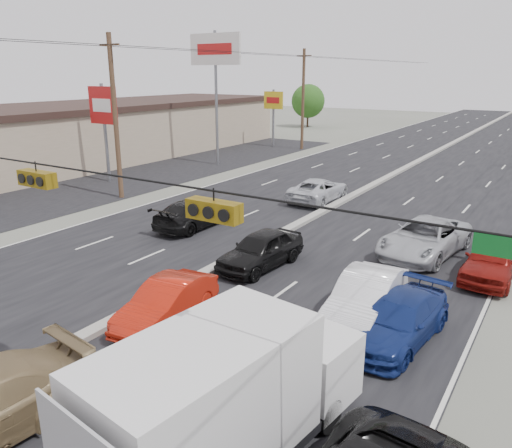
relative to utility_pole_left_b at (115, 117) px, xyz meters
The scene contains 21 objects.
ground 20.18m from the utility_pole_left_b, 50.19° to the right, with size 200.00×200.00×0.00m, color #606356.
road_surface 20.18m from the utility_pole_left_b, 50.19° to the left, with size 20.00×160.00×0.02m, color black.
center_median 20.16m from the utility_pole_left_b, 50.19° to the left, with size 0.50×160.00×0.20m, color gray.
strip_mall 17.03m from the utility_pole_left_b, 143.47° to the left, with size 12.00×42.00×4.60m, color tan.
parking_lot 12.10m from the utility_pole_left_b, 114.23° to the left, with size 10.00×42.00×0.02m, color black.
utility_pole_left_b is the anchor object (origin of this frame).
utility_pole_left_c 25.00m from the utility_pole_left_b, 90.00° to the left, with size 1.60×0.30×10.00m.
traffic_signals 20.45m from the utility_pole_left_b, 47.18° to the right, with size 25.00×0.30×0.54m.
pole_sign_mid 5.41m from the utility_pole_left_b, 146.31° to the left, with size 2.60×0.25×7.00m.
pole_sign_billboard 13.68m from the utility_pole_left_b, 98.75° to the left, with size 5.00×0.25×11.00m.
pole_sign_far 25.25m from the utility_pole_left_b, 97.97° to the left, with size 2.20×0.25×6.00m.
tree_left_far 46.01m from the utility_pole_left_b, 101.92° to the left, with size 4.80×4.80×6.12m.
box_truck 24.55m from the utility_pole_left_b, 37.87° to the right, with size 2.98×6.52×3.19m.
red_sedan 18.25m from the utility_pole_left_b, 38.26° to the right, with size 1.46×4.18×1.38m, color red.
queue_car_a 15.50m from the utility_pole_left_b, 20.86° to the right, with size 1.77×4.40×1.50m, color black.
queue_car_b 21.03m from the utility_pole_left_b, 21.07° to the right, with size 1.64×4.70×1.55m, color white.
queue_car_c 19.68m from the utility_pole_left_b, ahead, with size 2.59×5.61×1.56m, color #ACB0B4.
queue_car_d 22.48m from the utility_pole_left_b, 21.58° to the right, with size 1.89×4.66×1.35m, color navy.
queue_car_e 22.57m from the utility_pole_left_b, ahead, with size 1.81×4.49×1.53m, color maroon.
oncoming_near 9.47m from the utility_pole_left_b, 16.80° to the right, with size 2.03×5.00×1.45m, color black.
oncoming_far 13.35m from the utility_pole_left_b, 28.56° to the left, with size 2.35×5.10×1.42m, color silver.
Camera 1 is at (11.62, -6.65, 7.76)m, focal length 35.00 mm.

